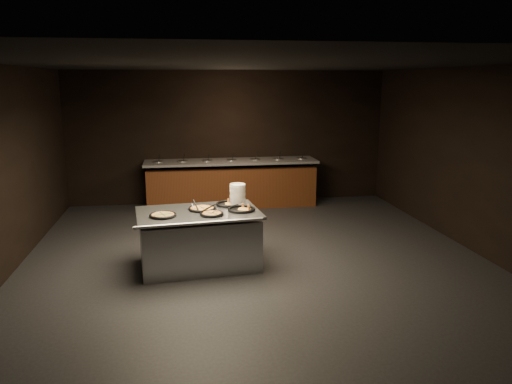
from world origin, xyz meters
TOP-DOWN VIEW (x-y plane):
  - room at (0.00, 0.00)m, footprint 7.02×8.02m
  - salad_bar at (0.00, 3.56)m, footprint 3.70×0.83m
  - serving_counter at (-0.86, -0.01)m, footprint 1.85×1.30m
  - plate_stack at (-0.25, 0.31)m, footprint 0.24×0.24m
  - pan_veggie_whole at (-1.36, -0.21)m, footprint 0.38×0.38m
  - pan_cheese_whole at (-0.80, 0.08)m, footprint 0.40×0.40m
  - pan_cheese_slices_a at (-0.39, 0.30)m, footprint 0.37×0.37m
  - pan_cheese_slices_b at (-0.68, -0.24)m, footprint 0.33×0.33m
  - pan_veggie_slices at (-0.23, -0.04)m, footprint 0.40×0.40m
  - server_left at (-0.91, 0.04)m, footprint 0.18×0.30m
  - server_right at (-0.67, -0.22)m, footprint 0.33×0.10m

SIDE VIEW (x-z plane):
  - serving_counter at x=-0.86m, z-range -0.02..0.82m
  - salad_bar at x=0.00m, z-range -0.15..1.03m
  - pan_veggie_slices at x=-0.23m, z-range 0.83..0.87m
  - pan_cheese_slices_a at x=-0.39m, z-range 0.83..0.87m
  - pan_cheese_slices_b at x=-0.68m, z-range 0.83..0.87m
  - pan_veggie_whole at x=-1.36m, z-range 0.83..0.87m
  - pan_cheese_whole at x=-0.80m, z-range 0.83..0.87m
  - server_left at x=-0.91m, z-range 0.83..0.98m
  - server_right at x=-0.67m, z-range 0.83..0.99m
  - plate_stack at x=-0.25m, z-range 0.83..1.15m
  - room at x=0.00m, z-range -0.01..2.91m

